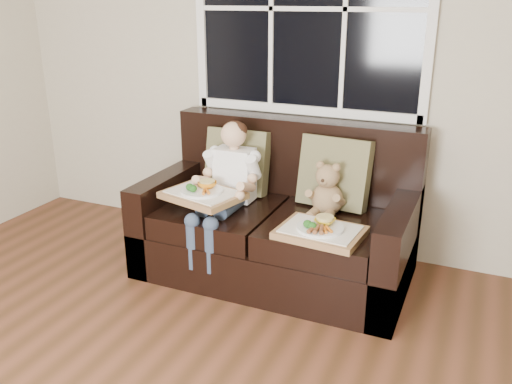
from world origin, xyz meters
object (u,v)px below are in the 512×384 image
at_px(teddy_bear, 327,193).
at_px(child, 228,178).
at_px(tray_left, 203,193).
at_px(loveseat, 279,226).
at_px(tray_right, 320,231).

bearing_deg(teddy_bear, child, -164.81).
distance_m(child, tray_left, 0.20).
relative_size(loveseat, tray_left, 3.18).
xyz_separation_m(teddy_bear, tray_right, (0.07, -0.34, -0.11)).
xyz_separation_m(teddy_bear, tray_left, (-0.71, -0.29, -0.01)).
relative_size(teddy_bear, tray_right, 0.70).
relative_size(child, tray_left, 1.54).
xyz_separation_m(loveseat, teddy_bear, (0.31, 0.00, 0.28)).
xyz_separation_m(loveseat, child, (-0.31, -0.12, 0.33)).
distance_m(loveseat, teddy_bear, 0.42).
distance_m(loveseat, tray_right, 0.54).
distance_m(teddy_bear, tray_left, 0.77).
height_order(tray_left, tray_right, tray_left).
height_order(child, tray_right, child).
bearing_deg(loveseat, tray_right, -41.39).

